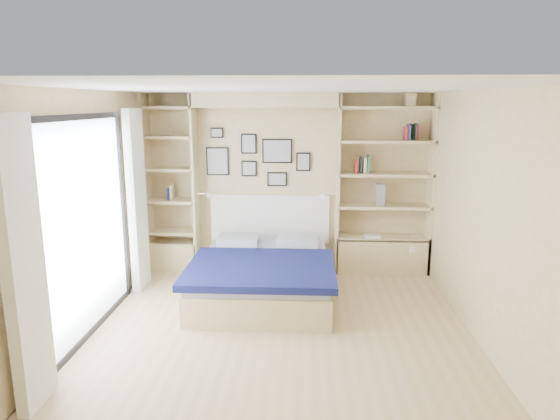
{
  "coord_description": "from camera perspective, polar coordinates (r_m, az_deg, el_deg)",
  "views": [
    {
      "loc": [
        0.25,
        -4.8,
        2.37
      ],
      "look_at": [
        -0.04,
        0.9,
        1.14
      ],
      "focal_mm": 32.0,
      "sensor_mm": 36.0,
      "label": 1
    }
  ],
  "objects": [
    {
      "name": "ground",
      "position": [
        5.36,
        -0.04,
        -14.04
      ],
      "size": [
        4.5,
        4.5,
        0.0
      ],
      "primitive_type": "plane",
      "color": "tan",
      "rests_on": "ground"
    },
    {
      "name": "room_shell",
      "position": [
        6.48,
        -2.75,
        0.69
      ],
      "size": [
        4.5,
        4.5,
        4.5
      ],
      "color": "#CDB682",
      "rests_on": "ground"
    },
    {
      "name": "bed",
      "position": [
        6.26,
        -1.9,
        -7.37
      ],
      "size": [
        1.71,
        2.23,
        1.07
      ],
      "color": "tan",
      "rests_on": "ground"
    },
    {
      "name": "photo_gallery",
      "position": [
        7.1,
        -2.77,
        6.0
      ],
      "size": [
        1.48,
        0.02,
        0.82
      ],
      "color": "black",
      "rests_on": "ground"
    },
    {
      "name": "reading_lamps",
      "position": [
        6.94,
        -1.66,
        1.66
      ],
      "size": [
        1.92,
        0.12,
        0.15
      ],
      "color": "silver",
      "rests_on": "ground"
    },
    {
      "name": "shelf_decor",
      "position": [
        6.97,
        10.88,
        6.65
      ],
      "size": [
        3.45,
        0.23,
        2.03
      ],
      "color": "#A51E1E",
      "rests_on": "ground"
    }
  ]
}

